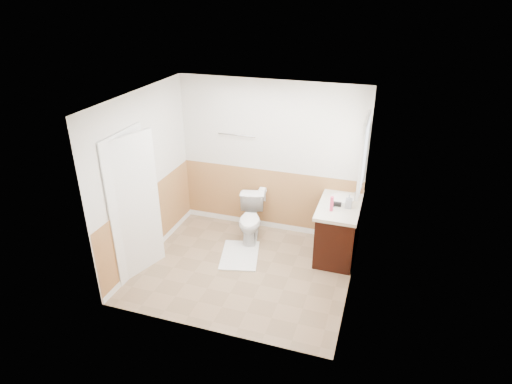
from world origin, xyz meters
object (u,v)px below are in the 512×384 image
(vanity_cabinet, at_px, (338,230))
(lotion_bottle, at_px, (332,204))
(toilet, at_px, (251,219))
(soap_dispenser, at_px, (349,201))
(bath_mat, at_px, (240,255))

(vanity_cabinet, bearing_deg, lotion_bottle, -110.00)
(toilet, relative_size, vanity_cabinet, 0.65)
(toilet, distance_m, soap_dispenser, 1.63)
(bath_mat, bearing_deg, vanity_cabinet, 21.95)
(toilet, xyz_separation_m, vanity_cabinet, (1.39, 0.03, 0.04))
(toilet, height_order, soap_dispenser, soap_dispenser)
(toilet, bearing_deg, bath_mat, -103.46)
(bath_mat, height_order, soap_dispenser, soap_dispenser)
(toilet, distance_m, bath_mat, 0.63)
(toilet, bearing_deg, lotion_bottle, -24.06)
(bath_mat, relative_size, vanity_cabinet, 0.73)
(bath_mat, height_order, lotion_bottle, lotion_bottle)
(vanity_cabinet, distance_m, lotion_bottle, 0.63)
(lotion_bottle, xyz_separation_m, soap_dispenser, (0.22, 0.17, -0.01))
(toilet, xyz_separation_m, bath_mat, (0.00, -0.53, -0.35))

